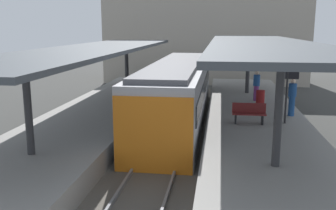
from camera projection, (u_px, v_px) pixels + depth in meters
The scene contains 15 objects.
ground_plane at pixel (169, 143), 16.46m from camera, with size 80.00×80.00×0.00m, color #383835.
platform_left at pixel (86, 129), 16.87m from camera, with size 4.40×28.00×1.00m, color gray.
platform_right at pixel (258, 135), 15.85m from camera, with size 4.40×28.00×1.00m, color gray.
track_ballast at pixel (169, 141), 16.44m from camera, with size 3.20×28.00×0.20m, color #59544C.
rail_near_side at pixel (153, 136), 16.50m from camera, with size 0.08×28.00×0.14m, color slate.
rail_far_side at pixel (186, 138), 16.31m from camera, with size 0.08×28.00×0.14m, color slate.
commuter_train at pixel (177, 92), 19.09m from camera, with size 2.78×14.22×3.10m.
canopy_left at pixel (93, 50), 17.53m from camera, with size 4.18×21.00×3.06m.
canopy_right at pixel (259, 44), 16.43m from camera, with size 4.18×21.00×3.41m.
platform_bench at pixel (249, 113), 15.74m from camera, with size 1.40×0.41×0.86m.
platform_sign at pixel (287, 85), 15.54m from camera, with size 0.90×0.08×2.21m.
litter_bin at pixel (260, 98), 19.38m from camera, with size 0.44×0.44×0.80m, color maroon.
passenger_near_bench at pixel (256, 85), 20.61m from camera, with size 0.36×0.36×1.65m.
passenger_mid_platform at pixel (292, 97), 17.05m from camera, with size 0.36×0.36×1.71m.
station_building_backdrop at pixel (206, 22), 34.65m from camera, with size 18.00×6.00×11.00m, color #A89E8E.
Camera 1 is at (2.12, -15.63, 4.99)m, focal length 40.11 mm.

